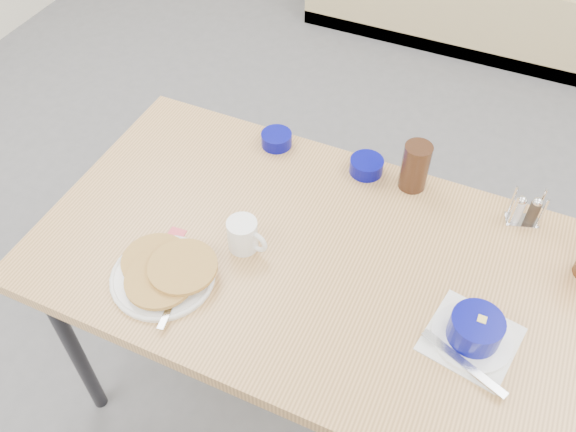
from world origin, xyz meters
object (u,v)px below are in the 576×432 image
at_px(dining_table, 312,269).
at_px(creamer_bowl, 277,139).
at_px(coffee_mug, 244,235).
at_px(amber_tumbler, 415,167).
at_px(grits_setting, 474,332).
at_px(butter_bowl, 366,166).
at_px(pancake_plate, 165,273).
at_px(condiment_caddy, 525,211).

bearing_deg(dining_table, creamer_bowl, 127.18).
xyz_separation_m(coffee_mug, amber_tumbler, (0.32, 0.39, 0.03)).
height_order(grits_setting, butter_bowl, grits_setting).
relative_size(pancake_plate, condiment_caddy, 2.56).
bearing_deg(creamer_bowl, butter_bowl, -0.00).
relative_size(creamer_bowl, amber_tumbler, 0.64).
bearing_deg(grits_setting, coffee_mug, 176.89).
xyz_separation_m(coffee_mug, grits_setting, (0.59, -0.03, -0.01)).
bearing_deg(dining_table, grits_setting, -10.59).
relative_size(grits_setting, creamer_bowl, 2.61).
relative_size(dining_table, butter_bowl, 14.77).
height_order(dining_table, amber_tumbler, amber_tumbler).
height_order(creamer_bowl, condiment_caddy, condiment_caddy).
bearing_deg(creamer_bowl, amber_tumbler, -0.00).
height_order(coffee_mug, butter_bowl, coffee_mug).
distance_m(dining_table, coffee_mug, 0.20).
relative_size(coffee_mug, creamer_bowl, 1.25).
relative_size(coffee_mug, amber_tumbler, 0.80).
bearing_deg(butter_bowl, coffee_mug, -116.01).
xyz_separation_m(amber_tumbler, condiment_caddy, (0.30, -0.01, -0.04)).
relative_size(coffee_mug, grits_setting, 0.48).
distance_m(grits_setting, creamer_bowl, 0.80).
distance_m(dining_table, amber_tumbler, 0.40).
bearing_deg(coffee_mug, amber_tumbler, 50.18).
relative_size(dining_table, amber_tumbler, 9.86).
bearing_deg(condiment_caddy, amber_tumbler, 161.98).
distance_m(dining_table, condiment_caddy, 0.57).
height_order(dining_table, butter_bowl, butter_bowl).
height_order(pancake_plate, coffee_mug, coffee_mug).
xyz_separation_m(dining_table, coffee_mug, (-0.17, -0.05, 0.11)).
distance_m(coffee_mug, creamer_bowl, 0.40).
relative_size(dining_table, creamer_bowl, 15.47).
relative_size(butter_bowl, condiment_caddy, 0.93).
bearing_deg(butter_bowl, grits_setting, -46.51).
height_order(pancake_plate, amber_tumbler, amber_tumbler).
height_order(dining_table, condiment_caddy, condiment_caddy).
bearing_deg(coffee_mug, grits_setting, -3.11).
bearing_deg(butter_bowl, pancake_plate, -120.11).
relative_size(dining_table, pancake_plate, 5.36).
distance_m(coffee_mug, condiment_caddy, 0.73).
xyz_separation_m(pancake_plate, creamer_bowl, (0.04, 0.55, 0.00)).
height_order(butter_bowl, amber_tumbler, amber_tumbler).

